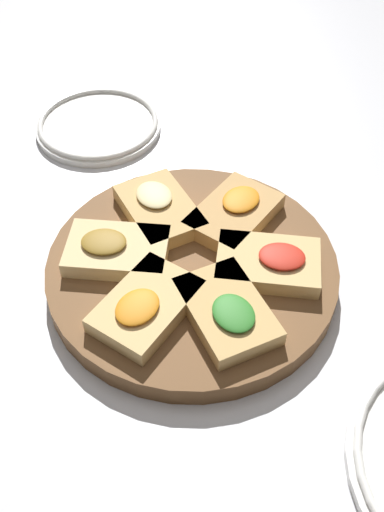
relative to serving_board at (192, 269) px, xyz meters
name	(u,v)px	position (x,y,z in m)	size (l,w,h in m)	color
ground_plane	(192,277)	(0.00, 0.00, -0.01)	(3.00, 3.00, 0.00)	silver
serving_board	(192,269)	(0.00, 0.00, 0.00)	(0.33, 0.33, 0.03)	brown
focaccia_slice_0	(227,311)	(0.08, 0.01, 0.02)	(0.12, 0.09, 0.03)	tan
focaccia_slice_1	(269,263)	(0.03, 0.08, 0.02)	(0.11, 0.13, 0.03)	#DBB775
focaccia_slice_2	(234,213)	(-0.05, 0.07, 0.02)	(0.13, 0.13, 0.03)	tan
focaccia_slice_3	(159,209)	(-0.08, -0.02, 0.02)	(0.13, 0.10, 0.03)	tan
focaccia_slice_4	(116,250)	(-0.03, -0.08, 0.02)	(0.11, 0.13, 0.03)	#E5C689
focaccia_slice_5	(146,306)	(0.06, -0.06, 0.02)	(0.13, 0.13, 0.03)	#DBB775
plate_left	(98,125)	(-0.31, -0.06, 0.00)	(0.18, 0.18, 0.02)	white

